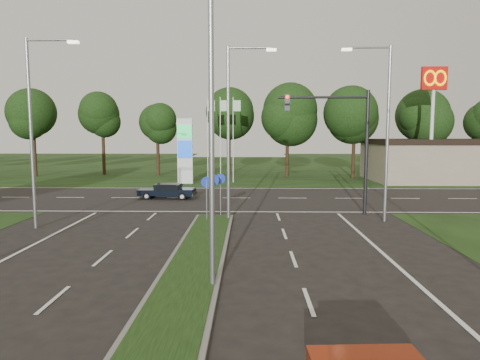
{
  "coord_description": "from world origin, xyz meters",
  "views": [
    {
      "loc": [
        1.86,
        -6.23,
        4.53
      ],
      "look_at": [
        1.42,
        15.66,
        2.2
      ],
      "focal_mm": 32.0,
      "sensor_mm": 36.0,
      "label": 1
    }
  ],
  "objects": [
    {
      "name": "navy_sedan",
      "position": [
        -3.91,
        23.66,
        0.58
      ],
      "size": [
        3.99,
        1.8,
        1.07
      ],
      "rotation": [
        0.0,
        0.0,
        1.52
      ],
      "color": "black",
      "rests_on": "ground"
    },
    {
      "name": "streetlight_right_far",
      "position": [
        8.8,
        16.0,
        5.08
      ],
      "size": [
        2.53,
        0.22,
        9.0
      ],
      "rotation": [
        0.0,
        0.0,
        3.14
      ],
      "color": "gray",
      "rests_on": "ground"
    },
    {
      "name": "verge_far",
      "position": [
        0.0,
        55.0,
        0.0
      ],
      "size": [
        160.0,
        50.0,
        0.02
      ],
      "primitive_type": "cube",
      "color": "black",
      "rests_on": "ground"
    },
    {
      "name": "gas_pylon",
      "position": [
        -3.79,
        33.05,
        3.2
      ],
      "size": [
        5.8,
        1.26,
        8.0
      ],
      "color": "silver",
      "rests_on": "ground"
    },
    {
      "name": "streetlight_left_far",
      "position": [
        -8.3,
        14.0,
        5.08
      ],
      "size": [
        2.53,
        0.22,
        9.0
      ],
      "color": "gray",
      "rests_on": "ground"
    },
    {
      "name": "streetlight_median_near",
      "position": [
        1.0,
        6.0,
        5.08
      ],
      "size": [
        2.53,
        0.22,
        9.0
      ],
      "color": "gray",
      "rests_on": "ground"
    },
    {
      "name": "commercial_building",
      "position": [
        22.0,
        36.0,
        2.0
      ],
      "size": [
        16.0,
        9.0,
        4.0
      ],
      "primitive_type": "cube",
      "color": "gray",
      "rests_on": "ground"
    },
    {
      "name": "treeline_far",
      "position": [
        0.1,
        39.93,
        6.83
      ],
      "size": [
        6.0,
        6.0,
        9.9
      ],
      "color": "black",
      "rests_on": "ground"
    },
    {
      "name": "mcdonalds_sign",
      "position": [
        18.0,
        31.97,
        7.99
      ],
      "size": [
        2.2,
        0.47,
        10.4
      ],
      "color": "silver",
      "rests_on": "ground"
    },
    {
      "name": "streetlight_median_far",
      "position": [
        1.0,
        16.0,
        5.08
      ],
      "size": [
        2.53,
        0.22,
        9.0
      ],
      "color": "gray",
      "rests_on": "ground"
    },
    {
      "name": "median_signs",
      "position": [
        0.0,
        16.4,
        1.71
      ],
      "size": [
        1.16,
        1.76,
        2.38
      ],
      "color": "gray",
      "rests_on": "ground"
    },
    {
      "name": "cross_road",
      "position": [
        0.0,
        24.0,
        0.0
      ],
      "size": [
        160.0,
        12.0,
        0.02
      ],
      "primitive_type": "cube",
      "color": "black",
      "rests_on": "ground"
    },
    {
      "name": "median_kerb",
      "position": [
        0.0,
        4.0,
        0.06
      ],
      "size": [
        2.0,
        26.0,
        0.12
      ],
      "primitive_type": "cube",
      "color": "slate",
      "rests_on": "ground"
    },
    {
      "name": "traffic_signal",
      "position": [
        7.19,
        18.0,
        4.65
      ],
      "size": [
        5.1,
        0.42,
        7.0
      ],
      "color": "black",
      "rests_on": "ground"
    }
  ]
}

